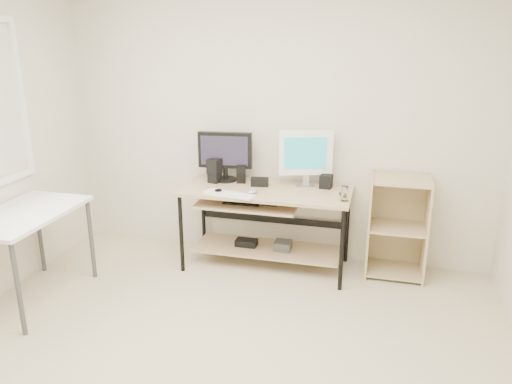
{
  "coord_description": "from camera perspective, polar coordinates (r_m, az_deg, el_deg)",
  "views": [
    {
      "loc": [
        0.96,
        -2.46,
        2.07
      ],
      "look_at": [
        -0.0,
        1.3,
        0.83
      ],
      "focal_mm": 35.0,
      "sensor_mm": 36.0,
      "label": 1
    }
  ],
  "objects": [
    {
      "name": "room",
      "position": [
        2.83,
        -9.04,
        2.09
      ],
      "size": [
        4.01,
        4.01,
        2.62
      ],
      "color": "#C3B696",
      "rests_on": "ground"
    },
    {
      "name": "center_speaker",
      "position": [
        4.49,
        0.42,
        1.16
      ],
      "size": [
        0.16,
        0.09,
        0.08
      ],
      "primitive_type": "cube",
      "rotation": [
        0.0,
        0.0,
        0.12
      ],
      "color": "black",
      "rests_on": "desk"
    },
    {
      "name": "audio_controller",
      "position": [
        4.58,
        -1.68,
        2.04
      ],
      "size": [
        0.09,
        0.06,
        0.17
      ],
      "primitive_type": "cube",
      "rotation": [
        0.0,
        0.0,
        0.16
      ],
      "color": "black",
      "rests_on": "desk"
    },
    {
      "name": "speaker_right",
      "position": [
        4.48,
        8.02,
        1.21
      ],
      "size": [
        0.11,
        0.11,
        0.12
      ],
      "primitive_type": "cube",
      "rotation": [
        0.0,
        0.0,
        -0.14
      ],
      "color": "black",
      "rests_on": "desk"
    },
    {
      "name": "coaster",
      "position": [
        4.16,
        10.06,
        -1.01
      ],
      "size": [
        0.1,
        0.1,
        0.01
      ],
      "primitive_type": "cylinder",
      "rotation": [
        0.0,
        0.0,
        0.35
      ],
      "color": "#A6824B",
      "rests_on": "desk"
    },
    {
      "name": "drinking_glass",
      "position": [
        4.14,
        10.11,
        -0.17
      ],
      "size": [
        0.08,
        0.08,
        0.12
      ],
      "primitive_type": "cylinder",
      "rotation": [
        0.0,
        0.0,
        0.35
      ],
      "color": "white",
      "rests_on": "coaster"
    },
    {
      "name": "smartphone",
      "position": [
        4.32,
        9.92,
        -0.3
      ],
      "size": [
        0.08,
        0.12,
        0.01
      ],
      "primitive_type": "cube",
      "rotation": [
        0.0,
        0.0,
        0.24
      ],
      "color": "black",
      "rests_on": "desk"
    },
    {
      "name": "side_table",
      "position": [
        4.28,
        -24.92,
        -3.11
      ],
      "size": [
        0.6,
        1.0,
        0.75
      ],
      "color": "white",
      "rests_on": "ground"
    },
    {
      "name": "volume_puck",
      "position": [
        4.33,
        -4.33,
        0.08
      ],
      "size": [
        0.06,
        0.06,
        0.03
      ],
      "primitive_type": "cylinder",
      "rotation": [
        0.0,
        0.0,
        -0.01
      ],
      "color": "black",
      "rests_on": "desk"
    },
    {
      "name": "speaker_left",
      "position": [
        4.61,
        -4.76,
        2.49
      ],
      "size": [
        0.13,
        0.13,
        0.22
      ],
      "rotation": [
        0.0,
        0.0,
        -0.24
      ],
      "color": "black",
      "rests_on": "desk"
    },
    {
      "name": "shelf_unit",
      "position": [
        4.57,
        15.84,
        -3.7
      ],
      "size": [
        0.5,
        0.4,
        0.9
      ],
      "color": "tan",
      "rests_on": "ground"
    },
    {
      "name": "mouse",
      "position": [
        4.29,
        -0.43,
        0.07
      ],
      "size": [
        0.09,
        0.12,
        0.04
      ],
      "primitive_type": "ellipsoid",
      "rotation": [
        0.0,
        0.0,
        -0.2
      ],
      "color": "#BABAC0",
      "rests_on": "desk"
    },
    {
      "name": "keyboard",
      "position": [
        4.26,
        -3.03,
        -0.25
      ],
      "size": [
        0.47,
        0.23,
        0.02
      ],
      "primitive_type": "cube",
      "rotation": [
        0.0,
        0.0,
        -0.23
      ],
      "color": "white",
      "rests_on": "desk"
    },
    {
      "name": "white_imac",
      "position": [
        4.45,
        5.71,
        4.31
      ],
      "size": [
        0.47,
        0.19,
        0.51
      ],
      "rotation": [
        0.0,
        0.0,
        0.3
      ],
      "color": "silver",
      "rests_on": "desk"
    },
    {
      "name": "desk",
      "position": [
        4.5,
        0.86,
        -2.18
      ],
      "size": [
        1.5,
        0.65,
        0.75
      ],
      "color": "tan",
      "rests_on": "ground"
    },
    {
      "name": "black_monitor",
      "position": [
        4.62,
        -3.55,
        4.45
      ],
      "size": [
        0.5,
        0.21,
        0.46
      ],
      "rotation": [
        0.0,
        0.0,
        0.11
      ],
      "color": "black",
      "rests_on": "desk"
    }
  ]
}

